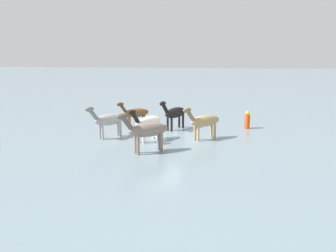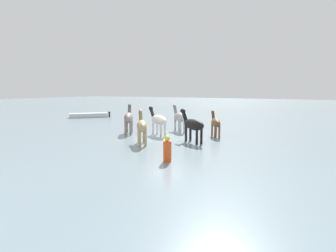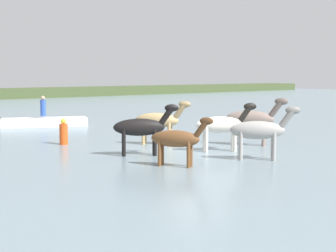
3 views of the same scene
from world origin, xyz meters
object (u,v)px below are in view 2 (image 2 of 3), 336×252
object	(u,v)px
horse_dun_straggler	(193,125)
horse_pinto_flank	(216,123)
horse_dark_mare	(158,120)
horse_rear_stallion	(179,117)
boat_dinghy_port	(89,116)
horse_chestnut_trailing	(129,118)
horse_gray_outer	(142,126)
buoy_channel_marker	(167,150)

from	to	relation	value
horse_dun_straggler	horse_pinto_flank	size ratio (longest dim) A/B	1.13
horse_dark_mare	horse_rear_stallion	world-z (taller)	horse_rear_stallion
horse_dark_mare	horse_rear_stallion	bearing A→B (deg)	-69.06
horse_pinto_flank	boat_dinghy_port	distance (m)	17.29
boat_dinghy_port	horse_chestnut_trailing	bearing A→B (deg)	99.47
horse_rear_stallion	horse_pinto_flank	world-z (taller)	horse_rear_stallion
horse_chestnut_trailing	horse_gray_outer	bearing A→B (deg)	-165.29
horse_gray_outer	horse_chestnut_trailing	xyz separation A→B (m)	(2.93, -2.74, 0.08)
horse_chestnut_trailing	horse_rear_stallion	world-z (taller)	horse_chestnut_trailing
horse_pinto_flank	boat_dinghy_port	world-z (taller)	horse_pinto_flank
horse_chestnut_trailing	boat_dinghy_port	distance (m)	12.84
horse_dun_straggler	horse_dark_mare	bearing A→B (deg)	11.81
horse_dark_mare	horse_gray_outer	size ratio (longest dim) A/B	1.04
horse_dun_straggler	horse_pinto_flank	bearing A→B (deg)	-67.34
horse_chestnut_trailing	buoy_channel_marker	distance (m)	8.19
horse_rear_stallion	boat_dinghy_port	bearing A→B (deg)	26.09
boat_dinghy_port	horse_gray_outer	bearing A→B (deg)	97.30
horse_dark_mare	horse_pinto_flank	distance (m)	3.85
horse_gray_outer	boat_dinghy_port	world-z (taller)	horse_gray_outer
buoy_channel_marker	horse_chestnut_trailing	bearing A→B (deg)	-42.05
horse_gray_outer	horse_pinto_flank	world-z (taller)	horse_gray_outer
horse_pinto_flank	horse_chestnut_trailing	bearing A→B (deg)	76.10
horse_dun_straggler	horse_chestnut_trailing	size ratio (longest dim) A/B	0.93
horse_gray_outer	buoy_channel_marker	distance (m)	4.20
horse_dark_mare	horse_rear_stallion	xyz separation A→B (m)	(-0.47, -2.30, 0.01)
horse_rear_stallion	boat_dinghy_port	xyz separation A→B (m)	(13.29, -4.52, -0.90)
horse_dun_straggler	horse_gray_outer	distance (m)	3.01
horse_dun_straggler	boat_dinghy_port	world-z (taller)	horse_dun_straggler
horse_chestnut_trailing	horse_pinto_flank	bearing A→B (deg)	-105.48
horse_dun_straggler	buoy_channel_marker	distance (m)	4.68
buoy_channel_marker	horse_dun_straggler	bearing A→B (deg)	-80.38
horse_rear_stallion	horse_pinto_flank	size ratio (longest dim) A/B	1.01
horse_dark_mare	horse_gray_outer	xyz separation A→B (m)	(-0.71, 3.09, -0.00)
horse_dun_straggler	horse_gray_outer	bearing A→B (deg)	71.77
horse_gray_outer	horse_dun_straggler	bearing A→B (deg)	-89.05
horse_rear_stallion	boat_dinghy_port	world-z (taller)	horse_rear_stallion
horse_dun_straggler	boat_dinghy_port	xyz separation A→B (m)	(15.89, -8.05, -0.90)
horse_gray_outer	boat_dinghy_port	xyz separation A→B (m)	(13.53, -9.91, -0.89)
horse_rear_stallion	buoy_channel_marker	distance (m)	8.81
horse_chestnut_trailing	horse_pinto_flank	size ratio (longest dim) A/B	1.22
horse_dark_mare	horse_gray_outer	distance (m)	3.17
horse_chestnut_trailing	horse_pinto_flank	xyz separation A→B (m)	(-5.80, -1.73, -0.21)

